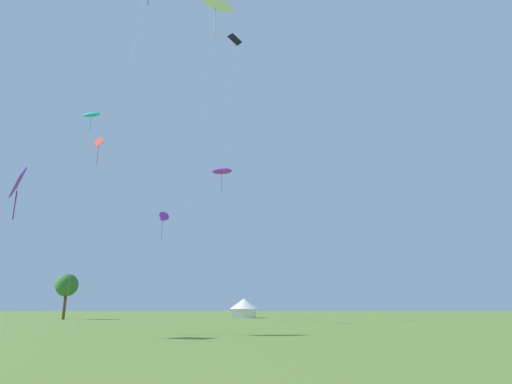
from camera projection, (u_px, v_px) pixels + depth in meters
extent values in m
ellipsoid|color=purple|center=(222.00, 171.00, 65.28)|extent=(3.20, 1.61, 1.16)
cylinder|color=#63238B|center=(222.00, 184.00, 64.76)|extent=(0.07, 0.07, 2.80)
cylinder|color=#B2B2B7|center=(223.00, 242.00, 62.22)|extent=(0.86, 0.53, 21.74)
cube|color=red|center=(99.00, 142.00, 67.02)|extent=(1.99, 0.78, 2.01)
cylinder|color=maroon|center=(98.00, 155.00, 66.47)|extent=(0.06, 0.06, 3.21)
cylinder|color=#B2B2B7|center=(93.00, 225.00, 62.90)|extent=(1.26, 1.39, 26.70)
cylinder|color=#B2B2B7|center=(118.00, 125.00, 27.36)|extent=(2.20, 1.22, 25.98)
cube|color=purple|center=(18.00, 182.00, 28.36)|extent=(1.35, 1.99, 2.24)
cylinder|color=#63238B|center=(15.00, 205.00, 27.96)|extent=(0.07, 0.07, 1.91)
cylinder|color=#B2B2B7|center=(12.00, 255.00, 26.47)|extent=(1.36, 1.27, 9.78)
cone|color=purple|center=(163.00, 219.00, 61.32)|extent=(2.23, 2.30, 1.87)
cylinder|color=#63238B|center=(162.00, 230.00, 60.89)|extent=(0.05, 0.05, 2.51)
cylinder|color=#B2B2B7|center=(155.00, 268.00, 58.95)|extent=(1.06, 1.21, 14.00)
cube|color=black|center=(235.00, 39.00, 57.28)|extent=(1.91, 1.71, 2.35)
cylinder|color=#B2B2B7|center=(224.00, 167.00, 51.82)|extent=(2.02, 1.68, 36.27)
ellipsoid|color=#1EB7CC|center=(92.00, 115.00, 55.43)|extent=(2.52, 1.38, 0.80)
cylinder|color=teal|center=(91.00, 125.00, 55.07)|extent=(0.06, 0.06, 1.88)
cylinder|color=#B2B2B7|center=(79.00, 212.00, 51.62)|extent=(0.15, 1.03, 25.77)
ellipsoid|color=white|center=(215.00, 1.00, 40.60)|extent=(4.05, 3.89, 1.53)
cylinder|color=#A4A4A4|center=(215.00, 24.00, 39.96)|extent=(0.09, 0.09, 3.45)
cylinder|color=#B2B2B7|center=(198.00, 146.00, 35.97)|extent=(2.07, 1.74, 29.72)
cube|color=white|center=(244.00, 313.00, 73.79)|extent=(3.97, 3.97, 1.49)
cone|color=white|center=(244.00, 304.00, 74.21)|extent=(4.97, 4.97, 1.74)
cylinder|color=brown|center=(64.00, 306.00, 64.86)|extent=(0.44, 0.44, 3.86)
sphere|color=#33702D|center=(67.00, 285.00, 65.66)|extent=(3.41, 3.41, 3.41)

